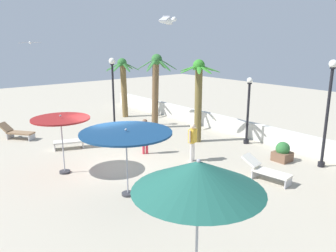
# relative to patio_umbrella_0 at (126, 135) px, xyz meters

# --- Properties ---
(ground_plane) EXTENTS (56.00, 56.00, 0.00)m
(ground_plane) POSITION_rel_patio_umbrella_0_xyz_m (-2.25, 0.73, -2.13)
(ground_plane) COLOR #B2A893
(boundary_wall) EXTENTS (25.20, 0.30, 0.86)m
(boundary_wall) POSITION_rel_patio_umbrella_0_xyz_m (-2.25, 8.75, -1.70)
(boundary_wall) COLOR silver
(boundary_wall) RESTS_ON ground_plane
(patio_umbrella_0) EXTENTS (3.01, 3.01, 2.33)m
(patio_umbrella_0) POSITION_rel_patio_umbrella_0_xyz_m (0.00, 0.00, 0.00)
(patio_umbrella_0) COLOR #333338
(patio_umbrella_0) RESTS_ON ground_plane
(patio_umbrella_1) EXTENTS (2.35, 2.35, 3.16)m
(patio_umbrella_1) POSITION_rel_patio_umbrella_0_xyz_m (5.19, -1.74, 0.70)
(patio_umbrella_1) COLOR #333338
(patio_umbrella_1) RESTS_ON ground_plane
(patio_umbrella_2) EXTENTS (2.20, 2.20, 2.35)m
(patio_umbrella_2) POSITION_rel_patio_umbrella_0_xyz_m (-3.24, -0.90, -0.05)
(patio_umbrella_2) COLOR #333338
(patio_umbrella_2) RESTS_ON ground_plane
(palm_tree_1) EXTENTS (2.25, 2.30, 3.93)m
(palm_tree_1) POSITION_rel_patio_umbrella_0_xyz_m (-10.46, 6.28, 0.35)
(palm_tree_1) COLOR brown
(palm_tree_1) RESTS_ON ground_plane
(palm_tree_2) EXTENTS (2.37, 2.20, 4.33)m
(palm_tree_2) POSITION_rel_patio_umbrella_0_xyz_m (-6.63, 6.14, 0.56)
(palm_tree_2) COLOR brown
(palm_tree_2) RESTS_ON ground_plane
(palm_tree_3) EXTENTS (2.11, 2.14, 4.18)m
(palm_tree_3) POSITION_rel_patio_umbrella_0_xyz_m (-3.06, 6.13, 0.50)
(palm_tree_3) COLOR brown
(palm_tree_3) RESTS_ON ground_plane
(lamp_post_1) EXTENTS (0.37, 0.37, 4.09)m
(lamp_post_1) POSITION_rel_patio_umbrella_0_xyz_m (-8.44, 4.35, 0.41)
(lamp_post_1) COLOR black
(lamp_post_1) RESTS_ON ground_plane
(lamp_post_2) EXTENTS (0.33, 0.33, 4.37)m
(lamp_post_2) POSITION_rel_patio_umbrella_0_xyz_m (2.75, 7.68, 0.36)
(lamp_post_2) COLOR black
(lamp_post_2) RESTS_ON ground_plane
(lamp_post_3) EXTENTS (0.29, 0.29, 3.34)m
(lamp_post_3) POSITION_rel_patio_umbrella_0_xyz_m (-1.27, 7.83, -0.35)
(lamp_post_3) COLOR black
(lamp_post_3) RESTS_ON ground_plane
(lounge_chair_0) EXTENTS (1.92, 0.81, 0.83)m
(lounge_chair_0) POSITION_rel_patio_umbrella_0_xyz_m (2.15, 4.69, -1.73)
(lounge_chair_0) COLOR #B7B7BC
(lounge_chair_0) RESTS_ON ground_plane
(lounge_chair_1) EXTENTS (1.83, 1.58, 0.84)m
(lounge_chair_1) POSITION_rel_patio_umbrella_0_xyz_m (-9.36, -1.02, -1.73)
(lounge_chair_1) COLOR #B7B7BC
(lounge_chair_1) RESTS_ON ground_plane
(lounge_chair_2) EXTENTS (1.16, 1.96, 0.84)m
(lounge_chair_2) POSITION_rel_patio_umbrella_0_xyz_m (-6.00, 0.71, -1.74)
(lounge_chair_2) COLOR #B7B7BC
(lounge_chair_2) RESTS_ON ground_plane
(guest_0) EXTENTS (0.34, 0.54, 1.65)m
(guest_0) POSITION_rel_patio_umbrella_0_xyz_m (-1.10, 3.96, -1.13)
(guest_0) COLOR silver
(guest_0) RESTS_ON ground_plane
(guest_1) EXTENTS (0.34, 0.54, 1.64)m
(guest_1) POSITION_rel_patio_umbrella_0_xyz_m (-3.15, 2.92, -1.13)
(guest_1) COLOR #D8333F
(guest_1) RESTS_ON ground_plane
(seagull_0) EXTENTS (0.86, 0.88, 0.16)m
(seagull_0) POSITION_rel_patio_umbrella_0_xyz_m (3.30, -0.92, 3.39)
(seagull_0) COLOR white
(seagull_1) EXTENTS (0.52, 1.11, 0.14)m
(seagull_1) POSITION_rel_patio_umbrella_0_xyz_m (-9.57, 0.19, 2.83)
(seagull_1) COLOR white
(planter) EXTENTS (0.70, 0.70, 0.85)m
(planter) POSITION_rel_patio_umbrella_0_xyz_m (1.33, 7.02, -1.74)
(planter) COLOR brown
(planter) RESTS_ON ground_plane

